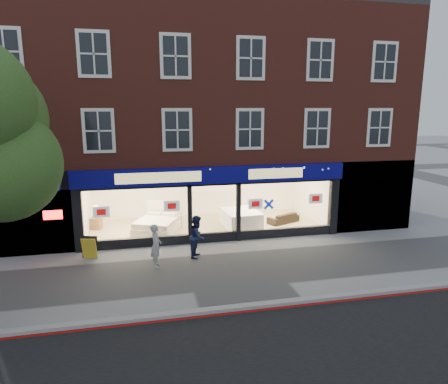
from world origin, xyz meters
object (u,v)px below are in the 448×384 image
object	(u,v)px
mattress_stack	(241,219)
pedestrian_grey	(156,246)
pedestrian_blue	(197,236)
sofa	(283,218)
a_board	(90,248)
display_bed	(158,224)

from	to	relation	value
mattress_stack	pedestrian_grey	size ratio (longest dim) A/B	1.31
mattress_stack	pedestrian_blue	xyz separation A→B (m)	(-2.58, -3.22, 0.33)
sofa	a_board	distance (m)	9.28
mattress_stack	pedestrian_blue	bearing A→B (deg)	-128.71
display_bed	sofa	bearing A→B (deg)	24.84
pedestrian_blue	pedestrian_grey	bearing A→B (deg)	133.05
mattress_stack	sofa	world-z (taller)	mattress_stack
mattress_stack	pedestrian_grey	distance (m)	5.73
display_bed	pedestrian_grey	xyz separation A→B (m)	(-0.28, -4.00, 0.36)
pedestrian_grey	display_bed	bearing A→B (deg)	-4.21
display_bed	mattress_stack	bearing A→B (deg)	22.33
a_board	pedestrian_grey	world-z (taller)	pedestrian_grey
display_bed	sofa	size ratio (longest dim) A/B	1.61
sofa	pedestrian_grey	distance (m)	7.63
mattress_stack	display_bed	bearing A→B (deg)	178.35
a_board	display_bed	bearing A→B (deg)	59.91
mattress_stack	pedestrian_blue	world-z (taller)	pedestrian_blue
a_board	pedestrian_blue	size ratio (longest dim) A/B	0.53
mattress_stack	pedestrian_grey	bearing A→B (deg)	-137.19
pedestrian_grey	pedestrian_blue	xyz separation A→B (m)	(1.61, 0.67, 0.02)
display_bed	sofa	distance (m)	6.14
display_bed	a_board	bearing A→B (deg)	-111.84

